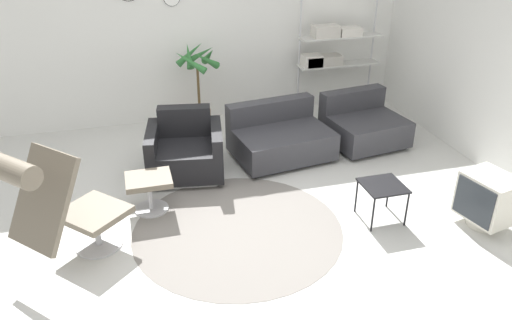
# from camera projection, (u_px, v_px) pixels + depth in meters

# --- Properties ---
(ground_plane) EXTENTS (12.00, 12.00, 0.00)m
(ground_plane) POSITION_uv_depth(u_px,v_px,m) (235.00, 211.00, 5.31)
(ground_plane) COLOR silver
(wall_back) EXTENTS (12.00, 0.09, 2.80)m
(wall_back) POSITION_uv_depth(u_px,v_px,m) (188.00, 24.00, 7.02)
(wall_back) COLOR silver
(wall_back) RESTS_ON ground_plane
(round_rug) EXTENTS (2.11, 2.11, 0.01)m
(round_rug) POSITION_uv_depth(u_px,v_px,m) (238.00, 229.00, 5.01)
(round_rug) COLOR slate
(round_rug) RESTS_ON ground_plane
(lounge_chair) EXTENTS (1.10, 1.08, 1.22)m
(lounge_chair) POSITION_uv_depth(u_px,v_px,m) (55.00, 199.00, 4.19)
(lounge_chair) COLOR #BCBCC1
(lounge_chair) RESTS_ON ground_plane
(ottoman) EXTENTS (0.47, 0.40, 0.40)m
(ottoman) POSITION_uv_depth(u_px,v_px,m) (149.00, 186.00, 5.21)
(ottoman) COLOR #BCBCC1
(ottoman) RESTS_ON ground_plane
(armchair_red) EXTENTS (0.98, 0.91, 0.77)m
(armchair_red) POSITION_uv_depth(u_px,v_px,m) (186.00, 152.00, 5.92)
(armchair_red) COLOR silver
(armchair_red) RESTS_ON ground_plane
(couch_low) EXTENTS (1.30, 1.04, 0.67)m
(couch_low) POSITION_uv_depth(u_px,v_px,m) (280.00, 139.00, 6.36)
(couch_low) COLOR black
(couch_low) RESTS_ON ground_plane
(couch_second) EXTENTS (1.06, 1.01, 0.67)m
(couch_second) POSITION_uv_depth(u_px,v_px,m) (363.00, 126.00, 6.73)
(couch_second) COLOR black
(couch_second) RESTS_ON ground_plane
(side_table) EXTENTS (0.41, 0.41, 0.40)m
(side_table) POSITION_uv_depth(u_px,v_px,m) (383.00, 188.00, 5.03)
(side_table) COLOR black
(side_table) RESTS_ON ground_plane
(crt_television) EXTENTS (0.51, 0.58, 0.56)m
(crt_television) POSITION_uv_depth(u_px,v_px,m) (488.00, 199.00, 4.95)
(crt_television) COLOR beige
(crt_television) RESTS_ON ground_plane
(potted_plant) EXTENTS (0.64, 0.64, 1.26)m
(potted_plant) POSITION_uv_depth(u_px,v_px,m) (199.00, 91.00, 7.00)
(potted_plant) COLOR brown
(potted_plant) RESTS_ON ground_plane
(shelf_unit) EXTENTS (1.26, 0.28, 2.08)m
(shelf_unit) POSITION_uv_depth(u_px,v_px,m) (329.00, 48.00, 7.41)
(shelf_unit) COLOR #BCBCC1
(shelf_unit) RESTS_ON ground_plane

